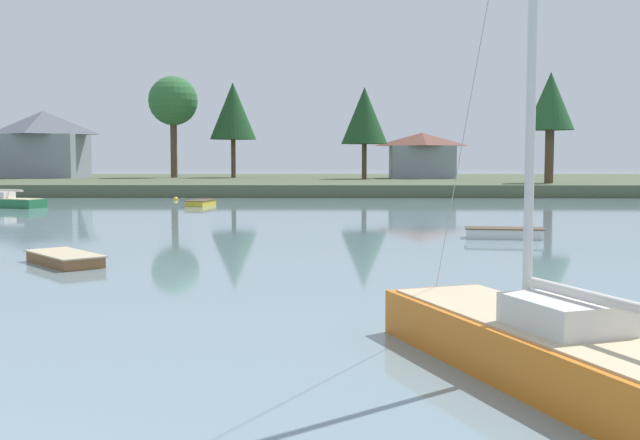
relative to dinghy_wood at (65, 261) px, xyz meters
The scene contains 12 objects.
far_shore_bank 75.98m from the dinghy_wood, 87.41° to the left, with size 231.41×57.58×1.23m, color #4C563D.
dinghy_wood is the anchor object (origin of this frame).
dinghy_white 19.87m from the dinghy_wood, 27.99° to the left, with size 3.80×1.97×0.69m.
sailboat_orange 19.13m from the dinghy_wood, 46.62° to the right, with size 5.04×8.58×11.69m.
dinghy_yellow 34.52m from the dinghy_wood, 91.91° to the left, with size 2.11×3.76×0.64m.
mooring_buoy_yellow 43.31m from the dinghy_wood, 96.55° to the left, with size 0.44×0.44×0.49m.
shore_tree_left 79.01m from the dinghy_wood, 93.08° to the left, with size 6.33×6.33×12.98m.
shore_tree_far_left 63.78m from the dinghy_wood, 59.30° to the left, with size 4.94×4.94×11.61m.
shore_tree_center_left 73.22m from the dinghy_wood, 79.32° to the left, with size 5.91×5.91×11.69m.
shore_tree_right 79.97m from the dinghy_wood, 99.00° to the left, with size 6.69×6.69×13.83m.
cottage_near_water 83.30m from the dinghy_wood, 111.21° to the left, with size 11.10×9.42×9.07m.
cottage_behind_trees 77.72m from the dinghy_wood, 74.16° to the left, with size 8.87×6.84×6.00m.
Camera 1 is at (6.05, -7.85, 3.71)m, focal length 42.89 mm.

